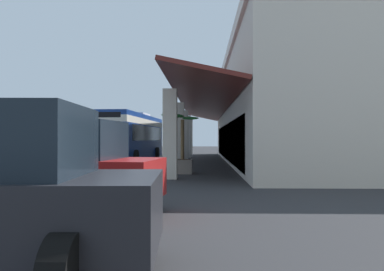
{
  "coord_description": "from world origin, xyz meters",
  "views": [
    {
      "loc": [
        24.51,
        4.79,
        1.59
      ],
      "look_at": [
        2.87,
        4.19,
        1.78
      ],
      "focal_mm": 36.71,
      "sensor_mm": 36.0,
      "label": 1
    }
  ],
  "objects": [
    {
      "name": "transit_bus",
      "position": [
        -0.7,
        0.0,
        1.85
      ],
      "size": [
        11.33,
        3.23,
        3.34
      ],
      "color": "navy",
      "rests_on": "ground"
    },
    {
      "name": "parked_suv_green",
      "position": [
        -9.87,
        -7.99,
        1.02
      ],
      "size": [
        4.83,
        2.26,
        1.97
      ],
      "color": "#195933",
      "rests_on": "ground"
    },
    {
      "name": "plaza_building",
      "position": [
        -2.87,
        12.25,
        3.56
      ],
      "size": [
        29.72,
        15.19,
        7.11
      ],
      "color": "beige",
      "rests_on": "ground"
    },
    {
      "name": "pedestrian",
      "position": [
        9.66,
        -0.19,
        1.0
      ],
      "size": [
        0.71,
        0.48,
        1.76
      ],
      "color": "#726651",
      "rests_on": "ground"
    },
    {
      "name": "potted_palm",
      "position": [
        6.51,
        3.84,
        0.68
      ],
      "size": [
        1.52,
        1.74,
        2.76
      ],
      "color": "gray",
      "rests_on": "ground"
    },
    {
      "name": "curb_strip",
      "position": [
        -2.87,
        2.62,
        0.06
      ],
      "size": [
        35.31,
        0.5,
        0.12
      ],
      "primitive_type": "cube",
      "color": "#9E998E",
      "rests_on": "ground"
    },
    {
      "name": "ground",
      "position": [
        0.0,
        8.0,
        0.0
      ],
      "size": [
        120.0,
        120.0,
        0.0
      ],
      "primitive_type": "plane",
      "color": "#2D2D30"
    },
    {
      "name": "parked_suv_red",
      "position": [
        16.19,
        1.42,
        1.02
      ],
      "size": [
        3.09,
        5.0,
        1.97
      ],
      "color": "maroon",
      "rests_on": "ground"
    }
  ]
}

